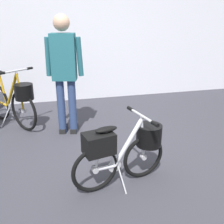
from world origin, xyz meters
The scene contains 5 objects.
ground_plane centered at (0.00, 0.00, 0.00)m, with size 8.21×8.21×0.00m, color #38383F.
back_wall centered at (0.00, 2.51, 1.43)m, with size 8.21×0.10×2.86m, color silver.
folding_bike_foreground centered at (-0.07, -0.45, 0.39)m, with size 1.01×0.53×0.73m.
display_bike_left centered at (-1.28, 1.33, 0.43)m, with size 0.86×1.06×0.92m.
visitor_near_wall centered at (-0.52, 0.91, 0.94)m, with size 0.52×0.33×1.64m.
Camera 1 is at (-0.72, -2.57, 1.61)m, focal length 40.84 mm.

